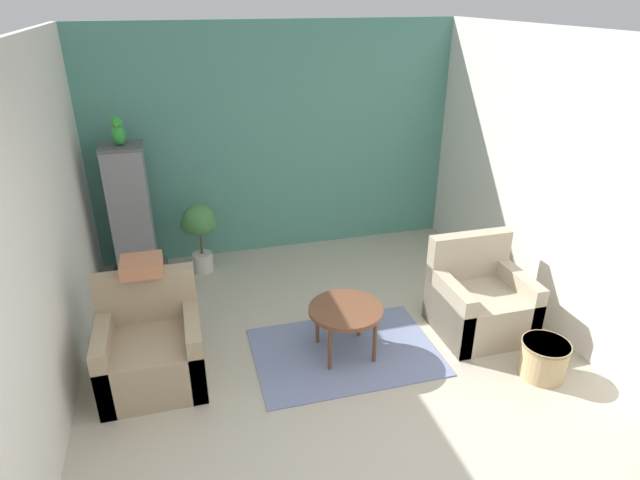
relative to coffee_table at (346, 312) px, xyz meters
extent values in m
cube|color=#4C897A|center=(-0.12, 2.35, 0.92)|extent=(4.36, 0.06, 2.67)
cube|color=silver|center=(-2.26, 0.42, 0.92)|extent=(0.06, 3.79, 2.67)
cube|color=silver|center=(2.03, 0.42, 0.92)|extent=(0.06, 3.79, 2.67)
cube|color=slate|center=(0.00, 0.00, -0.41)|extent=(1.61, 1.12, 0.01)
cylinder|color=brown|center=(0.00, 0.00, 0.03)|extent=(0.65, 0.65, 0.04)
cylinder|color=brown|center=(-0.20, -0.20, -0.21)|extent=(0.04, 0.04, 0.42)
cylinder|color=brown|center=(0.20, -0.20, -0.21)|extent=(0.04, 0.04, 0.42)
cylinder|color=brown|center=(-0.20, 0.20, -0.21)|extent=(0.04, 0.04, 0.42)
cylinder|color=brown|center=(0.20, 0.20, -0.21)|extent=(0.04, 0.04, 0.42)
cube|color=#9E896B|center=(-1.63, 0.03, -0.20)|extent=(0.80, 0.76, 0.43)
cube|color=#9E896B|center=(-1.63, 0.34, 0.24)|extent=(0.80, 0.14, 0.45)
cube|color=#9E896B|center=(-1.97, 0.03, -0.12)|extent=(0.12, 0.76, 0.59)
cube|color=#9E896B|center=(-1.29, 0.03, -0.12)|extent=(0.12, 0.76, 0.59)
cube|color=tan|center=(1.32, -0.01, -0.20)|extent=(0.80, 0.76, 0.43)
cube|color=tan|center=(1.32, 0.29, 0.24)|extent=(0.80, 0.14, 0.45)
cube|color=tan|center=(0.98, -0.01, -0.12)|extent=(0.12, 0.76, 0.59)
cube|color=tan|center=(1.66, -0.01, -0.12)|extent=(0.12, 0.76, 0.59)
cube|color=#555559|center=(-1.80, 1.91, -0.37)|extent=(0.59, 0.59, 0.08)
cube|color=gray|center=(-1.80, 1.91, 0.37)|extent=(0.41, 0.41, 1.41)
cube|color=#555559|center=(-1.80, 1.91, 1.09)|extent=(0.43, 0.43, 0.03)
ellipsoid|color=green|center=(-1.80, 1.91, 1.22)|extent=(0.14, 0.17, 0.22)
sphere|color=green|center=(-1.80, 1.89, 1.34)|extent=(0.12, 0.12, 0.12)
cone|color=gold|center=(-1.80, 1.84, 1.33)|extent=(0.05, 0.05, 0.05)
cone|color=green|center=(-1.80, 1.99, 1.19)|extent=(0.07, 0.14, 0.19)
cylinder|color=beige|center=(-1.10, 1.91, -0.31)|extent=(0.23, 0.23, 0.22)
cylinder|color=brown|center=(-1.10, 1.91, -0.06)|extent=(0.03, 0.03, 0.29)
sphere|color=#427F42|center=(-1.10, 1.91, 0.21)|extent=(0.36, 0.36, 0.36)
sphere|color=#427F42|center=(-1.20, 1.94, 0.15)|extent=(0.22, 0.22, 0.22)
sphere|color=#427F42|center=(-1.01, 1.88, 0.17)|extent=(0.20, 0.20, 0.20)
cylinder|color=tan|center=(1.50, -0.72, -0.26)|extent=(0.38, 0.38, 0.31)
cylinder|color=#957E57|center=(1.50, -0.72, -0.11)|extent=(0.40, 0.40, 0.02)
cube|color=#B2704C|center=(-1.63, 0.34, 0.51)|extent=(0.33, 0.33, 0.10)
camera|label=1|loc=(-1.25, -3.71, 2.51)|focal=30.00mm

